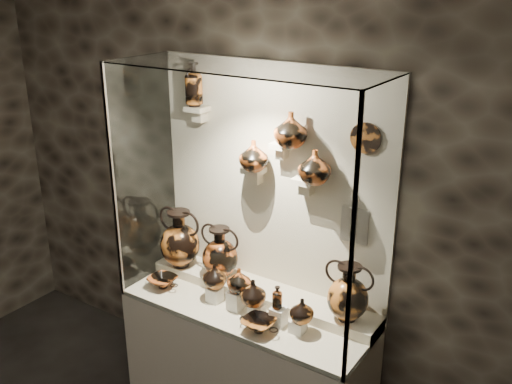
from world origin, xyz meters
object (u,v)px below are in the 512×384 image
jug_c (253,293)px  kylix_right (259,324)px  amphora_right (348,292)px  jug_a (215,276)px  amphora_left (180,238)px  amphora_mid (220,253)px  jug_e (302,310)px  lekythos_small (278,296)px  kylix_left (163,281)px  lekythos_tall (194,82)px  ovoid_vase_a (254,155)px  jug_b (239,280)px  ovoid_vase_b (291,129)px  ovoid_vase_c (315,167)px

jug_c → kylix_right: jug_c is taller
amphora_right → jug_a: amphora_right is taller
amphora_left → amphora_mid: bearing=1.4°
amphora_left → jug_c: 0.78m
jug_e → lekythos_small: 0.18m
amphora_mid → jug_e: amphora_mid is taller
lekythos_small → kylix_left: 0.92m
amphora_left → lekythos_tall: 1.12m
kylix_left → ovoid_vase_a: bearing=4.4°
lekythos_small → ovoid_vase_a: size_ratio=0.88×
jug_b → jug_e: 0.47m
lekythos_small → amphora_left: bearing=-179.3°
jug_a → ovoid_vase_b: 1.12m
ovoid_vase_c → amphora_left: bearing=-159.1°
ovoid_vase_a → ovoid_vase_c: size_ratio=0.95×
kylix_right → ovoid_vase_b: 1.20m
jug_b → lekythos_small: bearing=-13.1°
jug_c → ovoid_vase_b: size_ratio=0.82×
amphora_right → lekythos_tall: lekythos_tall is taller
amphora_left → lekythos_tall: bearing=46.8°
ovoid_vase_b → amphora_mid: bearing=-172.7°
amphora_right → ovoid_vase_b: 1.04m
jug_a → jug_e: bearing=13.1°
amphora_mid → ovoid_vase_a: bearing=7.1°
amphora_right → ovoid_vase_c: (-0.28, 0.05, 0.74)m
amphora_mid → lekythos_small: (0.59, -0.20, -0.05)m
jug_b → ovoid_vase_b: ovoid_vase_b is taller
amphora_left → amphora_mid: size_ratio=1.14×
jug_c → ovoid_vase_c: (0.27, 0.26, 0.81)m
amphora_left → jug_e: size_ratio=2.78×
jug_a → lekythos_small: lekythos_small is taller
amphora_mid → ovoid_vase_c: 1.00m
kylix_left → ovoid_vase_b: ovoid_vase_b is taller
jug_a → ovoid_vase_c: ovoid_vase_c is taller
amphora_left → ovoid_vase_a: bearing=5.3°
kylix_right → ovoid_vase_a: 1.05m
lekythos_tall → jug_b: bearing=-43.2°
amphora_mid → jug_c: bearing=-32.3°
kylix_left → ovoid_vase_a: (0.57, 0.30, 0.94)m
lekythos_tall → jug_a: bearing=-55.0°
kylix_left → ovoid_vase_b: size_ratio=1.18×
amphora_mid → jug_e: size_ratio=2.43×
amphora_mid → jug_e: 0.78m
ovoid_vase_b → ovoid_vase_c: ovoid_vase_b is taller
amphora_left → jug_e: 1.12m
jug_e → lekythos_small: bearing=-151.6°
jug_a → lekythos_small: size_ratio=0.98×
kylix_left → lekythos_small: bearing=-20.7°
amphora_left → kylix_right: size_ratio=1.66×
amphora_left → jug_a: size_ratio=2.55×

